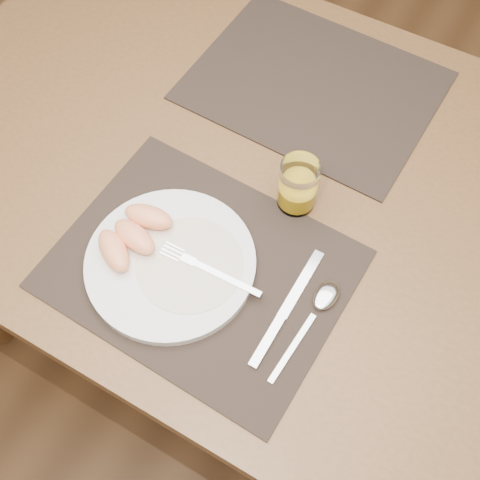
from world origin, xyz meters
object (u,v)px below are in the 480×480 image
object	(u,v)px
table	(270,200)
spoon	(321,303)
plate	(171,263)
placemat_far	(313,86)
fork	(202,266)
juice_glass	(298,187)
placemat_near	(201,269)
knife	(282,317)

from	to	relation	value
table	spoon	xyz separation A→B (m)	(0.18, -0.18, 0.09)
plate	placemat_far	bearing A→B (deg)	86.83
fork	spoon	distance (m)	0.19
fork	juice_glass	bearing A→B (deg)	70.41
placemat_far	juice_glass	world-z (taller)	juice_glass
table	placemat_near	xyz separation A→B (m)	(-0.01, -0.22, 0.09)
table	placemat_near	bearing A→B (deg)	-92.53
placemat_near	plate	size ratio (longest dim) A/B	1.67
table	fork	world-z (taller)	fork
plate	knife	world-z (taller)	plate
juice_glass	spoon	bearing A→B (deg)	-51.19
placemat_far	juice_glass	bearing A→B (deg)	-70.09
placemat_far	juice_glass	size ratio (longest dim) A/B	4.64
plate	knife	xyz separation A→B (m)	(0.19, 0.01, -0.01)
placemat_near	juice_glass	bearing A→B (deg)	68.53
placemat_near	knife	size ratio (longest dim) A/B	2.04
fork	plate	bearing A→B (deg)	-162.75
placemat_near	placemat_far	xyz separation A→B (m)	(-0.02, 0.44, 0.00)
plate	fork	size ratio (longest dim) A/B	1.54
placemat_far	spoon	xyz separation A→B (m)	(0.21, -0.40, 0.01)
fork	knife	xyz separation A→B (m)	(0.14, -0.01, -0.02)
plate	spoon	bearing A→B (deg)	13.70
table	knife	xyz separation A→B (m)	(0.14, -0.23, 0.09)
spoon	juice_glass	xyz separation A→B (m)	(-0.12, 0.15, 0.04)
placemat_near	knife	bearing A→B (deg)	-4.08
fork	knife	distance (m)	0.15
placemat_far	fork	size ratio (longest dim) A/B	2.57
table	fork	distance (m)	0.25
plate	juice_glass	distance (m)	0.24
placemat_near	plate	bearing A→B (deg)	-156.35
placemat_near	placemat_far	size ratio (longest dim) A/B	1.00
juice_glass	table	bearing A→B (deg)	152.65
table	juice_glass	distance (m)	0.15
placemat_near	spoon	bearing A→B (deg)	11.31
plate	fork	distance (m)	0.05
juice_glass	plate	bearing A→B (deg)	-119.60
spoon	plate	bearing A→B (deg)	-166.30
table	placemat_near	distance (m)	0.24
fork	placemat_far	bearing A→B (deg)	93.06
fork	knife	world-z (taller)	fork
table	placemat_far	size ratio (longest dim) A/B	3.11
plate	fork	xyz separation A→B (m)	(0.05, 0.02, 0.01)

